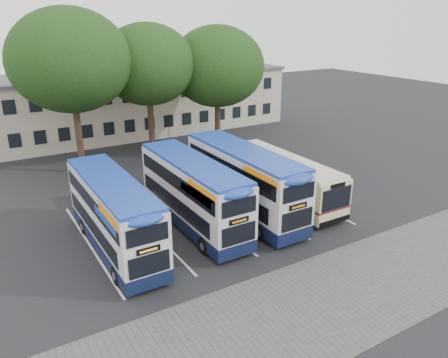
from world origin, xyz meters
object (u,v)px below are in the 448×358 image
tree_left (70,61)px  tree_mid (148,65)px  tree_right (217,67)px  bus_single (282,176)px  bus_dd_right (243,179)px  bus_dd_left (114,212)px  bus_dd_mid (193,191)px  lamp_post (219,87)px

tree_left → tree_mid: tree_left is taller
tree_right → tree_left: bearing=-179.1°
tree_right → bus_single: (-2.43, -12.48, -5.70)m
bus_dd_right → bus_single: bus_dd_right is taller
bus_dd_left → bus_single: bearing=4.4°
bus_dd_right → bus_dd_mid: bearing=178.1°
tree_mid → bus_dd_right: tree_mid is taller
tree_mid → bus_dd_right: bearing=-88.6°
tree_right → bus_dd_left: tree_right is taller
tree_right → bus_dd_left: size_ratio=1.16×
bus_dd_left → lamp_post: bearing=45.8°
tree_left → tree_right: (12.33, 0.19, -1.11)m
bus_dd_left → tree_mid: bearing=60.8°
bus_dd_mid → tree_right: bearing=54.6°
bus_dd_mid → bus_single: bearing=4.1°
lamp_post → bus_dd_right: size_ratio=0.91×
bus_single → tree_mid: bearing=106.2°
bus_single → bus_dd_mid: bearing=-175.9°
bus_dd_right → bus_single: size_ratio=1.02×
tree_left → bus_dd_right: 15.69m
tree_left → bus_dd_mid: (3.12, -12.78, -6.26)m
tree_mid → bus_dd_mid: tree_mid is taller
tree_left → bus_single: tree_left is taller
tree_left → bus_dd_right: bearing=-63.3°
tree_mid → bus_single: 14.82m
lamp_post → bus_dd_left: lamp_post is taller
lamp_post → bus_dd_mid: (-10.92, -15.65, -2.89)m
tree_left → bus_single: bearing=-51.2°
tree_left → bus_dd_left: tree_left is taller
lamp_post → tree_left: tree_left is taller
tree_left → bus_dd_right: tree_left is taller
tree_mid → tree_right: (6.19, -0.47, -0.45)m
lamp_post → bus_single: (-4.14, -15.17, -3.44)m
tree_left → tree_mid: 6.21m
tree_mid → tree_right: tree_mid is taller
bus_dd_right → tree_left: bearing=116.7°
lamp_post → bus_single: bearing=-105.3°
bus_dd_mid → bus_single: size_ratio=0.98×
bus_dd_right → tree_right: bearing=65.9°
tree_right → bus_single: size_ratio=1.11×
tree_left → tree_mid: size_ratio=1.10×
tree_right → bus_dd_right: (-5.84, -13.08, -5.06)m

